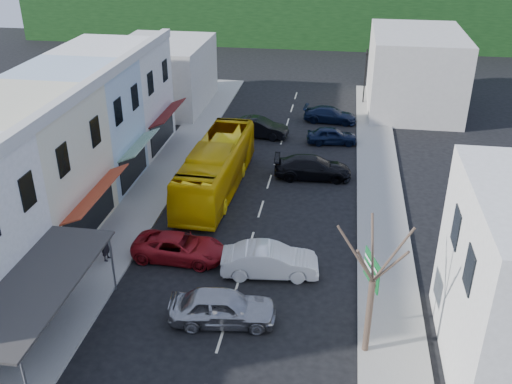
% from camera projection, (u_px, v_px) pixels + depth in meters
% --- Properties ---
extents(ground, '(120.00, 120.00, 0.00)m').
position_uv_depth(ground, '(238.00, 283.00, 28.93)').
color(ground, black).
rests_on(ground, ground).
extents(sidewalk_left, '(3.00, 52.00, 0.15)m').
position_uv_depth(sidewalk_left, '(156.00, 186.00, 38.74)').
color(sidewalk_left, gray).
rests_on(sidewalk_left, ground).
extents(sidewalk_right, '(3.00, 52.00, 0.15)m').
position_uv_depth(sidewalk_right, '(381.00, 202.00, 36.68)').
color(sidewalk_right, gray).
rests_on(sidewalk_right, ground).
extents(shopfront_row, '(8.25, 30.00, 8.00)m').
position_uv_depth(shopfront_row, '(42.00, 157.00, 33.24)').
color(shopfront_row, silver).
rests_on(shopfront_row, ground).
extents(distant_block_left, '(8.00, 10.00, 6.00)m').
position_uv_depth(distant_block_left, '(163.00, 74.00, 53.00)').
color(distant_block_left, '#B7B2A8').
rests_on(distant_block_left, ground).
extents(distant_block_right, '(8.00, 12.00, 7.00)m').
position_uv_depth(distant_block_right, '(415.00, 71.00, 52.26)').
color(distant_block_right, '#B7B2A8').
rests_on(distant_block_right, ground).
extents(bus, '(2.89, 11.68, 3.10)m').
position_uv_depth(bus, '(216.00, 169.00, 37.66)').
color(bus, '#ECBA09').
rests_on(bus, ground).
extents(car_silver, '(4.58, 2.31, 1.40)m').
position_uv_depth(car_silver, '(223.00, 309.00, 25.98)').
color(car_silver, '#9D9DA1').
rests_on(car_silver, ground).
extents(car_white, '(4.57, 2.28, 1.40)m').
position_uv_depth(car_white, '(270.00, 263.00, 29.35)').
color(car_white, silver).
rests_on(car_white, ground).
extents(car_red, '(4.68, 2.10, 1.40)m').
position_uv_depth(car_red, '(179.00, 247.00, 30.68)').
color(car_red, maroon).
rests_on(car_red, ground).
extents(car_black_near, '(4.62, 2.16, 1.40)m').
position_uv_depth(car_black_near, '(313.00, 168.00, 39.79)').
color(car_black_near, black).
rests_on(car_black_near, ground).
extents(car_navy_mid, '(4.58, 2.30, 1.40)m').
position_uv_depth(car_navy_mid, '(332.00, 135.00, 45.45)').
color(car_navy_mid, black).
rests_on(car_navy_mid, ground).
extents(car_black_far, '(4.59, 2.34, 1.40)m').
position_uv_depth(car_black_far, '(259.00, 129.00, 46.82)').
color(car_black_far, black).
rests_on(car_black_far, ground).
extents(car_navy_far, '(4.64, 2.22, 1.40)m').
position_uv_depth(car_navy_far, '(330.00, 114.00, 49.94)').
color(car_navy_far, black).
rests_on(car_navy_far, ground).
extents(pedestrian_left, '(0.42, 0.61, 1.70)m').
position_uv_depth(pedestrian_left, '(106.00, 246.00, 30.23)').
color(pedestrian_left, black).
rests_on(pedestrian_left, sidewalk_left).
extents(direction_sign, '(1.25, 1.90, 3.95)m').
position_uv_depth(direction_sign, '(369.00, 292.00, 25.02)').
color(direction_sign, '#0F5F26').
rests_on(direction_sign, ground).
extents(street_tree, '(3.06, 3.06, 7.40)m').
position_uv_depth(street_tree, '(373.00, 281.00, 22.85)').
color(street_tree, '#3D2D23').
rests_on(street_tree, ground).
extents(traffic_signal, '(1.16, 1.36, 5.23)m').
position_uv_depth(traffic_signal, '(365.00, 77.00, 53.69)').
color(traffic_signal, black).
rests_on(traffic_signal, ground).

